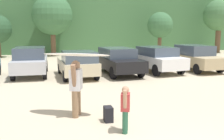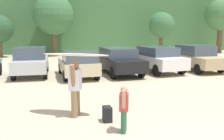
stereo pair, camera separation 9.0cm
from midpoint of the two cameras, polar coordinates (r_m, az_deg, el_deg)
hillside_ridge at (r=35.00m, az=-9.88°, el=11.66°), size 108.00×12.00×8.66m
tree_right at (r=27.10m, az=-12.95°, el=11.98°), size 4.11×4.11×6.24m
tree_far_right at (r=28.51m, az=11.18°, el=9.86°), size 2.78×2.78×4.58m
tree_center_right at (r=32.36m, az=23.48°, el=11.21°), size 3.63×3.63×6.17m
parked_car_silver at (r=15.60m, az=-17.63°, el=2.01°), size 1.94×4.07×1.68m
parked_car_champagne at (r=14.47m, az=-7.49°, el=1.44°), size 2.06×4.07×1.53m
parked_car_black at (r=15.49m, az=1.60°, el=2.24°), size 2.19×4.72×1.59m
parked_car_white at (r=16.51m, az=10.30°, el=2.58°), size 2.43×4.55×1.60m
parked_car_tan at (r=17.87m, az=18.43°, el=2.72°), size 2.02×4.70×1.66m
person_adult at (r=7.92m, az=-7.98°, el=-3.36°), size 0.46×0.71×1.76m
person_child at (r=6.69m, az=3.10°, el=-8.21°), size 0.32×0.53×1.25m
surfboard_white at (r=7.83m, az=-7.97°, el=3.45°), size 2.17×1.48×0.19m
backpack_dropped at (r=7.57m, az=-0.74°, el=-9.92°), size 0.24×0.34×0.45m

